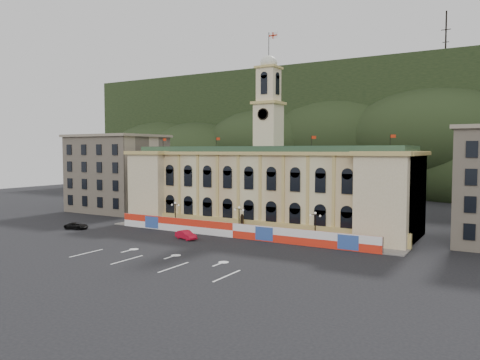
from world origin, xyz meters
The scene contains 13 objects.
ground centered at (0.00, 0.00, 0.00)m, with size 260.00×260.00×0.00m, color black.
lane_markings centered at (0.00, -5.00, 0.00)m, with size 26.00×10.00×0.02m, color white, non-canonical shape.
hill_ridge centered at (0.03, 121.99, 19.48)m, with size 230.00×80.00×64.00m.
city_hall centered at (0.00, 27.63, 7.85)m, with size 56.20×17.60×37.10m.
side_building_left centered at (-43.00, 30.93, 9.33)m, with size 21.00×17.00×18.60m.
hoarding_fence centered at (0.06, 15.07, 1.25)m, with size 50.00×0.44×2.50m.
pavement centered at (0.00, 17.75, 0.08)m, with size 56.00×5.50×0.16m, color slate.
statue centered at (0.00, 18.00, 1.19)m, with size 1.40×1.40×3.72m.
lamp_left centered at (-14.00, 17.00, 3.07)m, with size 1.96×0.44×5.15m.
lamp_center centered at (0.00, 17.00, 3.07)m, with size 1.96×0.44×5.15m.
lamp_right centered at (14.00, 17.00, 3.07)m, with size 1.96×0.44×5.15m.
red_sedan centered at (-6.05, 9.81, 0.73)m, with size 4.69×2.86×1.46m, color red.
black_suv centered at (-30.00, 7.38, 0.62)m, with size 4.83×3.09×1.24m, color black.
Camera 1 is at (41.05, -52.05, 14.85)m, focal length 35.00 mm.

